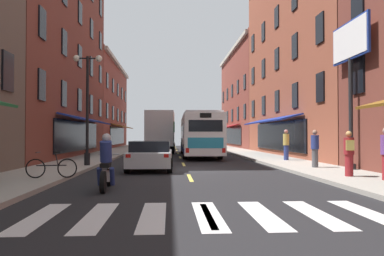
{
  "coord_description": "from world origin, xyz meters",
  "views": [
    {
      "loc": [
        -0.77,
        -17.38,
        1.6
      ],
      "look_at": [
        0.89,
        9.75,
        2.15
      ],
      "focal_mm": 34.5,
      "sensor_mm": 36.0,
      "label": 1
    }
  ],
  "objects_px": {
    "motorcycle_rider": "(106,166)",
    "pedestrian_near": "(349,152)",
    "pedestrian_mid": "(315,148)",
    "sedan_mid": "(164,143)",
    "billboard_sign": "(350,56)",
    "street_lamp_twin": "(87,104)",
    "box_truck": "(161,132)",
    "pedestrian_far": "(286,144)",
    "bicycle_near": "(52,167)",
    "transit_bus": "(199,135)",
    "sedan_near": "(151,155)"
  },
  "relations": [
    {
      "from": "transit_bus",
      "to": "motorcycle_rider",
      "type": "height_order",
      "value": "transit_bus"
    },
    {
      "from": "pedestrian_near",
      "to": "street_lamp_twin",
      "type": "distance_m",
      "value": 12.02
    },
    {
      "from": "bicycle_near",
      "to": "pedestrian_far",
      "type": "xyz_separation_m",
      "value": [
        10.97,
        8.57,
        0.58
      ]
    },
    {
      "from": "motorcycle_rider",
      "to": "pedestrian_near",
      "type": "distance_m",
      "value": 8.47
    },
    {
      "from": "box_truck",
      "to": "pedestrian_mid",
      "type": "xyz_separation_m",
      "value": [
        7.44,
        -17.15,
        -0.9
      ]
    },
    {
      "from": "pedestrian_far",
      "to": "transit_bus",
      "type": "bearing_deg",
      "value": 146.19
    },
    {
      "from": "transit_bus",
      "to": "motorcycle_rider",
      "type": "distance_m",
      "value": 17.82
    },
    {
      "from": "bicycle_near",
      "to": "pedestrian_mid",
      "type": "height_order",
      "value": "pedestrian_mid"
    },
    {
      "from": "billboard_sign",
      "to": "pedestrian_near",
      "type": "bearing_deg",
      "value": -118.16
    },
    {
      "from": "billboard_sign",
      "to": "motorcycle_rider",
      "type": "distance_m",
      "value": 11.51
    },
    {
      "from": "bicycle_near",
      "to": "sedan_near",
      "type": "bearing_deg",
      "value": 52.78
    },
    {
      "from": "billboard_sign",
      "to": "box_truck",
      "type": "relative_size",
      "value": 0.95
    },
    {
      "from": "sedan_near",
      "to": "motorcycle_rider",
      "type": "relative_size",
      "value": 2.14
    },
    {
      "from": "sedan_mid",
      "to": "pedestrian_far",
      "type": "distance_m",
      "value": 21.97
    },
    {
      "from": "billboard_sign",
      "to": "pedestrian_near",
      "type": "xyz_separation_m",
      "value": [
        -1.42,
        -2.64,
        -4.07
      ]
    },
    {
      "from": "motorcycle_rider",
      "to": "pedestrian_far",
      "type": "relative_size",
      "value": 1.15
    },
    {
      "from": "sedan_mid",
      "to": "pedestrian_near",
      "type": "bearing_deg",
      "value": -76.55
    },
    {
      "from": "transit_bus",
      "to": "bicycle_near",
      "type": "height_order",
      "value": "transit_bus"
    },
    {
      "from": "bicycle_near",
      "to": "pedestrian_far",
      "type": "height_order",
      "value": "pedestrian_far"
    },
    {
      "from": "pedestrian_near",
      "to": "pedestrian_far",
      "type": "height_order",
      "value": "pedestrian_far"
    },
    {
      "from": "box_truck",
      "to": "billboard_sign",
      "type": "bearing_deg",
      "value": -64.74
    },
    {
      "from": "sedan_near",
      "to": "sedan_mid",
      "type": "xyz_separation_m",
      "value": [
        0.25,
        25.02,
        0.02
      ]
    },
    {
      "from": "sedan_mid",
      "to": "box_truck",
      "type": "bearing_deg",
      "value": -91.14
    },
    {
      "from": "pedestrian_mid",
      "to": "street_lamp_twin",
      "type": "bearing_deg",
      "value": 43.29
    },
    {
      "from": "motorcycle_rider",
      "to": "transit_bus",
      "type": "bearing_deg",
      "value": 76.61
    },
    {
      "from": "transit_bus",
      "to": "box_truck",
      "type": "bearing_deg",
      "value": 119.55
    },
    {
      "from": "sedan_near",
      "to": "motorcycle_rider",
      "type": "bearing_deg",
      "value": -99.23
    },
    {
      "from": "sedan_near",
      "to": "pedestrian_near",
      "type": "relative_size",
      "value": 2.74
    },
    {
      "from": "pedestrian_mid",
      "to": "box_truck",
      "type": "bearing_deg",
      "value": -13.53
    },
    {
      "from": "sedan_near",
      "to": "sedan_mid",
      "type": "relative_size",
      "value": 0.92
    },
    {
      "from": "transit_bus",
      "to": "street_lamp_twin",
      "type": "xyz_separation_m",
      "value": [
        -6.3,
        -9.96,
        1.47
      ]
    },
    {
      "from": "motorcycle_rider",
      "to": "billboard_sign",
      "type": "bearing_deg",
      "value": 24.65
    },
    {
      "from": "motorcycle_rider",
      "to": "pedestrian_mid",
      "type": "relative_size",
      "value": 1.21
    },
    {
      "from": "sedan_mid",
      "to": "bicycle_near",
      "type": "distance_m",
      "value": 29.4
    },
    {
      "from": "pedestrian_far",
      "to": "box_truck",
      "type": "bearing_deg",
      "value": 144.12
    },
    {
      "from": "transit_bus",
      "to": "box_truck",
      "type": "height_order",
      "value": "box_truck"
    },
    {
      "from": "billboard_sign",
      "to": "pedestrian_far",
      "type": "bearing_deg",
      "value": 98.46
    },
    {
      "from": "bicycle_near",
      "to": "pedestrian_mid",
      "type": "xyz_separation_m",
      "value": [
        10.71,
        3.58,
        0.52
      ]
    },
    {
      "from": "motorcycle_rider",
      "to": "pedestrian_near",
      "type": "bearing_deg",
      "value": 12.28
    },
    {
      "from": "motorcycle_rider",
      "to": "street_lamp_twin",
      "type": "relative_size",
      "value": 0.38
    },
    {
      "from": "billboard_sign",
      "to": "street_lamp_twin",
      "type": "height_order",
      "value": "billboard_sign"
    },
    {
      "from": "billboard_sign",
      "to": "transit_bus",
      "type": "distance_m",
      "value": 14.43
    },
    {
      "from": "motorcycle_rider",
      "to": "pedestrian_far",
      "type": "distance_m",
      "value": 13.7
    },
    {
      "from": "pedestrian_mid",
      "to": "pedestrian_far",
      "type": "height_order",
      "value": "pedestrian_far"
    },
    {
      "from": "pedestrian_far",
      "to": "street_lamp_twin",
      "type": "bearing_deg",
      "value": -142.17
    },
    {
      "from": "transit_bus",
      "to": "sedan_mid",
      "type": "xyz_separation_m",
      "value": [
        -2.87,
        13.82,
        -0.96
      ]
    },
    {
      "from": "transit_bus",
      "to": "bicycle_near",
      "type": "distance_m",
      "value": 16.66
    },
    {
      "from": "motorcycle_rider",
      "to": "bicycle_near",
      "type": "height_order",
      "value": "motorcycle_rider"
    },
    {
      "from": "billboard_sign",
      "to": "bicycle_near",
      "type": "height_order",
      "value": "billboard_sign"
    },
    {
      "from": "box_truck",
      "to": "pedestrian_mid",
      "type": "distance_m",
      "value": 18.72
    }
  ]
}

